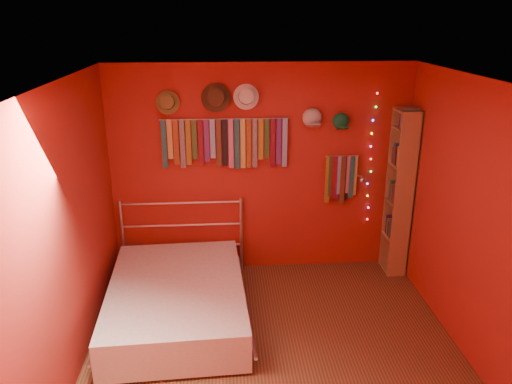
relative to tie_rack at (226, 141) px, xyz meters
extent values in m
plane|color=#51301B|center=(0.41, -1.69, -1.63)|extent=(3.50, 3.50, 0.00)
cube|color=maroon|center=(0.41, 0.06, -0.38)|extent=(3.50, 0.02, 2.50)
cube|color=maroon|center=(2.16, -1.69, -0.38)|extent=(0.02, 3.50, 2.50)
cube|color=maroon|center=(-1.34, -1.69, -0.38)|extent=(0.02, 3.50, 2.50)
cube|color=white|center=(0.41, -1.69, 0.87)|extent=(3.50, 3.50, 0.02)
cylinder|color=silver|center=(-0.01, 0.01, 0.25)|extent=(1.45, 0.01, 0.01)
cube|color=#185553|center=(-0.69, 0.00, -0.03)|extent=(0.06, 0.01, 0.56)
cube|color=#B49C48|center=(-0.63, 0.00, 0.03)|extent=(0.06, 0.01, 0.45)
cube|color=maroon|center=(-0.56, -0.01, -0.01)|extent=(0.06, 0.01, 0.51)
cube|color=navy|center=(-0.49, 0.00, -0.03)|extent=(0.06, 0.01, 0.56)
cube|color=olive|center=(-0.42, 0.00, -0.01)|extent=(0.06, 0.01, 0.52)
cube|color=#285321|center=(-0.35, -0.01, 0.03)|extent=(0.06, 0.01, 0.45)
cube|color=maroon|center=(-0.28, 0.00, -0.01)|extent=(0.06, 0.01, 0.53)
cube|color=#4F1A6A|center=(-0.22, 0.00, 0.01)|extent=(0.06, 0.01, 0.49)
cube|color=#6E9EC4|center=(-0.15, -0.01, 0.03)|extent=(0.06, 0.01, 0.45)
cube|color=#482C18|center=(-0.08, 0.00, -0.02)|extent=(0.06, 0.01, 0.55)
cube|color=black|center=(-0.01, 0.00, -0.02)|extent=(0.06, 0.01, 0.54)
cube|color=#B25988|center=(0.06, -0.01, -0.03)|extent=(0.06, 0.01, 0.57)
cube|color=#1A525C|center=(0.13, 0.00, -0.04)|extent=(0.06, 0.01, 0.58)
cube|color=#B0AA46|center=(0.20, 0.00, -0.04)|extent=(0.06, 0.01, 0.57)
cube|color=brown|center=(0.26, -0.01, -0.03)|extent=(0.06, 0.01, 0.57)
cube|color=navy|center=(0.33, 0.00, -0.03)|extent=(0.06, 0.01, 0.57)
cube|color=olive|center=(0.40, 0.00, 0.02)|extent=(0.06, 0.01, 0.47)
cube|color=#2F5321|center=(0.47, -0.01, 0.02)|extent=(0.06, 0.01, 0.46)
cube|color=#5C0D24|center=(0.54, 0.00, -0.04)|extent=(0.06, 0.01, 0.57)
cube|color=#3C1860|center=(0.61, 0.00, -0.02)|extent=(0.06, 0.01, 0.54)
cube|color=#7AA3DA|center=(0.68, -0.01, -0.03)|extent=(0.06, 0.01, 0.56)
cylinder|color=silver|center=(1.36, 0.01, -0.20)|extent=(0.40, 0.01, 0.01)
cube|color=olive|center=(1.20, 0.00, -0.49)|extent=(0.06, 0.01, 0.57)
cube|color=#1C461C|center=(1.23, 0.00, -0.45)|extent=(0.06, 0.01, 0.49)
cube|color=maroon|center=(1.27, -0.01, -0.47)|extent=(0.06, 0.01, 0.53)
cube|color=#3D1861|center=(1.30, 0.00, -0.47)|extent=(0.06, 0.01, 0.53)
cube|color=#6B85BF|center=(1.34, 0.00, -0.44)|extent=(0.06, 0.01, 0.47)
cube|color=#4E321A|center=(1.38, -0.01, -0.50)|extent=(0.06, 0.01, 0.60)
cube|color=black|center=(1.41, 0.00, -0.48)|extent=(0.06, 0.01, 0.55)
cube|color=#A45268|center=(1.45, 0.00, -0.43)|extent=(0.06, 0.01, 0.46)
cube|color=#1B615B|center=(1.48, -0.01, -0.46)|extent=(0.06, 0.01, 0.52)
cube|color=#ADB046|center=(1.52, 0.00, -0.45)|extent=(0.06, 0.01, 0.49)
cylinder|color=olive|center=(-0.63, 0.00, 0.45)|extent=(0.26, 0.07, 0.26)
cylinder|color=olive|center=(-0.63, -0.04, 0.46)|extent=(0.15, 0.13, 0.17)
cylinder|color=#332314|center=(-0.63, -0.02, 0.45)|extent=(0.16, 0.05, 0.16)
cylinder|color=#452C18|center=(-0.10, 0.00, 0.49)|extent=(0.32, 0.08, 0.32)
cylinder|color=#452C18|center=(-0.10, -0.05, 0.50)|extent=(0.19, 0.16, 0.21)
cylinder|color=black|center=(-0.10, -0.02, 0.50)|extent=(0.20, 0.06, 0.20)
cylinder|color=white|center=(0.24, 0.00, 0.50)|extent=(0.28, 0.07, 0.28)
cylinder|color=white|center=(0.24, -0.04, 0.51)|extent=(0.17, 0.14, 0.19)
cylinder|color=black|center=(0.24, -0.02, 0.51)|extent=(0.17, 0.06, 0.17)
ellipsoid|color=beige|center=(0.98, 0.01, 0.25)|extent=(0.20, 0.15, 0.20)
cube|color=beige|center=(0.98, -0.11, 0.19)|extent=(0.14, 0.11, 0.06)
ellipsoid|color=#19733D|center=(1.32, 0.01, 0.21)|extent=(0.18, 0.14, 0.18)
cube|color=#19733D|center=(1.32, -0.10, 0.15)|extent=(0.13, 0.10, 0.05)
sphere|color=#FF3333|center=(1.72, 0.02, 0.52)|extent=(0.02, 0.02, 0.02)
sphere|color=#33FF4C|center=(1.72, 0.02, 0.37)|extent=(0.02, 0.02, 0.02)
sphere|color=#4C66FF|center=(1.69, 0.02, 0.21)|extent=(0.02, 0.02, 0.02)
sphere|color=yellow|center=(1.69, 0.02, 0.06)|extent=(0.02, 0.02, 0.02)
sphere|color=#FF4CCC|center=(1.69, 0.02, -0.10)|extent=(0.02, 0.02, 0.02)
sphere|color=#FF3333|center=(1.71, 0.02, -0.25)|extent=(0.02, 0.02, 0.02)
sphere|color=#33FF4C|center=(1.72, 0.02, -0.40)|extent=(0.02, 0.02, 0.02)
sphere|color=#4C66FF|center=(1.69, 0.02, -0.56)|extent=(0.02, 0.02, 0.02)
sphere|color=yellow|center=(1.70, 0.02, -0.71)|extent=(0.02, 0.02, 0.02)
sphere|color=#FF4CCC|center=(1.72, 0.02, -0.87)|extent=(0.02, 0.02, 0.02)
sphere|color=#FF3333|center=(1.72, 0.02, -1.02)|extent=(0.02, 0.02, 0.02)
cylinder|color=silver|center=(1.56, 0.04, -0.45)|extent=(0.03, 0.03, 0.03)
cylinder|color=silver|center=(1.56, -0.07, -0.43)|extent=(0.01, 0.25, 0.08)
sphere|color=white|center=(1.56, -0.20, -0.43)|extent=(0.07, 0.07, 0.07)
cube|color=#9B7246|center=(2.03, -0.32, -0.63)|extent=(0.24, 0.02, 2.00)
cube|color=#9B7246|center=(2.03, 0.00, -0.63)|extent=(0.24, 0.02, 2.00)
cube|color=#9B7246|center=(2.14, -0.16, -0.63)|extent=(0.02, 0.34, 2.00)
cube|color=#9B7246|center=(2.03, -0.16, -1.61)|extent=(0.24, 0.32, 0.02)
cube|color=#9B7246|center=(2.03, -0.16, -1.18)|extent=(0.24, 0.32, 0.02)
cube|color=#9B7246|center=(2.03, -0.16, -0.73)|extent=(0.24, 0.32, 0.02)
cube|color=#9B7246|center=(2.03, -0.16, -0.28)|extent=(0.24, 0.32, 0.02)
cube|color=#9B7246|center=(2.03, -0.16, 0.15)|extent=(0.24, 0.32, 0.02)
cube|color=#9B7246|center=(2.03, -0.16, 0.35)|extent=(0.24, 0.32, 0.02)
cylinder|color=silver|center=(-1.25, -0.04, -1.15)|extent=(0.04, 0.04, 0.96)
cylinder|color=silver|center=(0.16, -0.04, -1.15)|extent=(0.04, 0.04, 0.96)
cylinder|color=silver|center=(-0.54, -0.04, -1.28)|extent=(1.41, 0.02, 0.02)
cylinder|color=silver|center=(-0.54, -0.04, -1.01)|extent=(1.41, 0.02, 0.02)
cylinder|color=silver|center=(-0.54, -0.04, -0.72)|extent=(1.41, 0.02, 0.02)
cube|color=beige|center=(-0.54, -1.04, -1.41)|extent=(1.44, 1.97, 0.38)
cylinder|color=silver|center=(-1.25, -1.04, -1.43)|extent=(0.12, 1.91, 0.03)
cylinder|color=silver|center=(0.16, -1.04, -1.43)|extent=(0.12, 1.91, 0.03)
camera|label=1|loc=(-0.03, -5.53, 1.36)|focal=35.00mm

